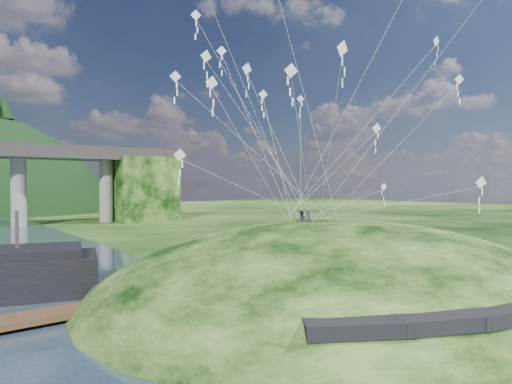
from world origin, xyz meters
TOP-DOWN VIEW (x-y plane):
  - ground at (0.00, 0.00)m, footprint 320.00×320.00m
  - grass_hill at (8.00, 2.00)m, footprint 36.00×32.00m
  - footpath at (7.46, -9.74)m, footprint 22.29×5.84m
  - wooden_dock at (-8.33, 6.80)m, footprint 13.62×3.03m
  - kite_flyers at (6.69, 3.99)m, footprint 0.92×1.29m
  - kite_swarm at (5.35, 2.66)m, footprint 20.65×15.56m

SIDE VIEW (x-z plane):
  - grass_hill at x=8.00m, z-range -8.00..5.00m
  - ground at x=0.00m, z-range 0.00..0.00m
  - wooden_dock at x=-8.33m, z-range -0.06..0.91m
  - footpath at x=7.46m, z-range 1.67..2.50m
  - kite_flyers at x=6.69m, z-range 4.91..6.53m
  - kite_swarm at x=5.35m, z-range 5.01..26.73m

